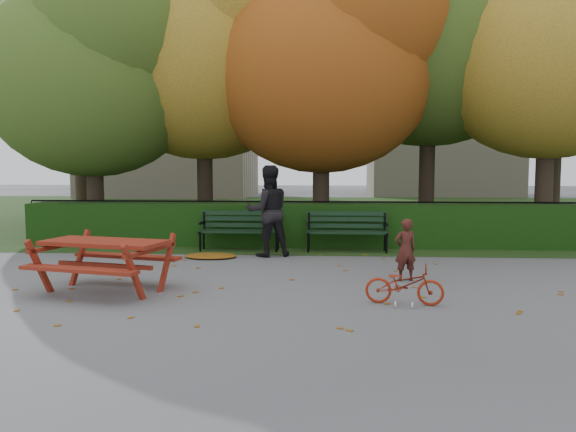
# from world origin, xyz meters

# --- Properties ---
(ground) EXTENTS (90.00, 90.00, 0.00)m
(ground) POSITION_xyz_m (0.00, 0.00, 0.00)
(ground) COLOR slate
(ground) RESTS_ON ground
(grass_strip) EXTENTS (90.00, 90.00, 0.00)m
(grass_strip) POSITION_xyz_m (0.00, 14.00, 0.01)
(grass_strip) COLOR #183513
(grass_strip) RESTS_ON ground
(building_left) EXTENTS (10.00, 7.00, 15.00)m
(building_left) POSITION_xyz_m (-9.00, 26.00, 7.50)
(building_left) COLOR tan
(building_left) RESTS_ON ground
(building_right) EXTENTS (9.00, 6.00, 12.00)m
(building_right) POSITION_xyz_m (8.00, 28.00, 6.00)
(building_right) COLOR tan
(building_right) RESTS_ON ground
(hedge) EXTENTS (13.00, 0.90, 1.00)m
(hedge) POSITION_xyz_m (0.00, 4.50, 0.50)
(hedge) COLOR black
(hedge) RESTS_ON ground
(iron_fence) EXTENTS (14.00, 0.04, 1.02)m
(iron_fence) POSITION_xyz_m (0.00, 5.30, 0.54)
(iron_fence) COLOR black
(iron_fence) RESTS_ON ground
(tree_a) EXTENTS (5.88, 5.60, 7.48)m
(tree_a) POSITION_xyz_m (-5.19, 5.58, 4.52)
(tree_a) COLOR black
(tree_a) RESTS_ON ground
(tree_b) EXTENTS (6.72, 6.40, 8.79)m
(tree_b) POSITION_xyz_m (-2.44, 6.75, 5.40)
(tree_b) COLOR black
(tree_b) RESTS_ON ground
(tree_c) EXTENTS (6.30, 6.00, 8.00)m
(tree_c) POSITION_xyz_m (0.83, 5.96, 4.82)
(tree_c) COLOR black
(tree_c) RESTS_ON ground
(tree_d) EXTENTS (7.14, 6.80, 9.58)m
(tree_d) POSITION_xyz_m (3.88, 7.23, 5.98)
(tree_d) COLOR black
(tree_d) RESTS_ON ground
(tree_e) EXTENTS (6.09, 5.80, 8.16)m
(tree_e) POSITION_xyz_m (6.52, 5.77, 5.08)
(tree_e) COLOR black
(tree_e) RESTS_ON ground
(tree_f) EXTENTS (6.93, 6.60, 9.19)m
(tree_f) POSITION_xyz_m (-7.13, 9.24, 5.69)
(tree_f) COLOR black
(tree_f) RESTS_ON ground
(tree_g) EXTENTS (6.30, 6.00, 8.55)m
(tree_g) POSITION_xyz_m (8.33, 9.76, 5.37)
(tree_g) COLOR black
(tree_g) RESTS_ON ground
(bench_left) EXTENTS (1.80, 0.57, 0.88)m
(bench_left) POSITION_xyz_m (-1.30, 3.70, 0.52)
(bench_left) COLOR black
(bench_left) RESTS_ON ground
(bench_right) EXTENTS (1.80, 0.57, 0.88)m
(bench_right) POSITION_xyz_m (1.10, 3.70, 0.52)
(bench_right) COLOR black
(bench_right) RESTS_ON ground
(picnic_table) EXTENTS (2.13, 1.86, 0.89)m
(picnic_table) POSITION_xyz_m (-2.70, -0.60, 0.61)
(picnic_table) COLOR maroon
(picnic_table) RESTS_ON ground
(leaf_pile) EXTENTS (1.30, 1.13, 0.08)m
(leaf_pile) POSITION_xyz_m (-1.76, 2.63, 0.04)
(leaf_pile) COLOR brown
(leaf_pile) RESTS_ON ground
(leaf_scatter) EXTENTS (9.00, 5.70, 0.01)m
(leaf_scatter) POSITION_xyz_m (0.00, 0.30, 0.01)
(leaf_scatter) COLOR brown
(leaf_scatter) RESTS_ON ground
(child) EXTENTS (0.43, 0.34, 1.04)m
(child) POSITION_xyz_m (1.94, 0.54, 0.52)
(child) COLOR #461C16
(child) RESTS_ON ground
(adult) EXTENTS (1.12, 0.99, 1.91)m
(adult) POSITION_xyz_m (-0.58, 2.90, 0.96)
(adult) COLOR black
(adult) RESTS_ON ground
(bicycle) EXTENTS (1.11, 0.53, 0.56)m
(bicycle) POSITION_xyz_m (1.71, -1.08, 0.28)
(bicycle) COLOR maroon
(bicycle) RESTS_ON ground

